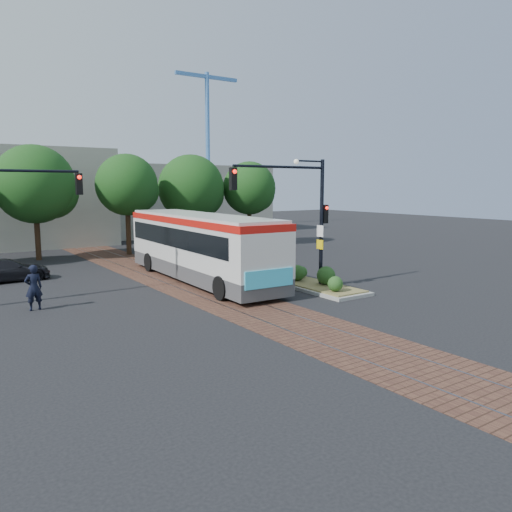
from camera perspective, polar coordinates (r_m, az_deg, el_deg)
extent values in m
plane|color=black|center=(22.50, -3.83, -4.76)|extent=(120.00, 120.00, 0.00)
cube|color=brown|center=(25.96, -8.31, -3.09)|extent=(3.60, 40.00, 0.01)
cube|color=slate|center=(25.65, -9.82, -3.24)|extent=(0.06, 40.00, 0.01)
cube|color=slate|center=(26.28, -6.84, -2.90)|extent=(0.06, 40.00, 0.01)
cylinder|color=#382314|center=(36.51, -23.69, 2.00)|extent=(0.36, 0.36, 3.12)
sphere|color=#153711|center=(36.35, -24.00, 7.51)|extent=(5.20, 5.20, 5.20)
cylinder|color=#382314|center=(37.28, -14.37, 2.74)|extent=(0.36, 0.36, 3.39)
sphere|color=#153711|center=(37.14, -14.56, 7.88)|extent=(4.40, 4.40, 4.40)
cylinder|color=#382314|center=(40.21, -7.36, 2.92)|extent=(0.36, 0.36, 2.86)
sphere|color=#153711|center=(40.05, -7.45, 7.74)|extent=(5.20, 5.20, 5.20)
cylinder|color=#382314|center=(42.01, -0.76, 3.38)|extent=(0.36, 0.36, 3.12)
sphere|color=#153711|center=(41.87, -0.77, 7.77)|extent=(4.40, 4.40, 4.40)
cube|color=#ADA899|center=(54.13, -9.01, 6.39)|extent=(18.00, 10.00, 7.00)
cylinder|color=#3F72B2|center=(60.53, -5.52, 11.82)|extent=(0.50, 0.50, 18.00)
cube|color=#3F72B2|center=(61.68, -5.64, 19.73)|extent=(8.00, 0.40, 0.40)
cube|color=#414143|center=(26.52, -6.36, -1.52)|extent=(3.14, 13.11, 0.76)
cube|color=silver|center=(26.32, -6.41, 1.52)|extent=(3.16, 13.11, 2.06)
cube|color=black|center=(26.58, -6.73, 2.28)|extent=(3.18, 11.81, 0.98)
cube|color=red|center=(26.21, -6.45, 4.11)|extent=(3.20, 13.12, 0.33)
cube|color=silver|center=(26.20, -6.46, 4.58)|extent=(3.06, 12.68, 0.15)
cube|color=black|center=(20.78, 1.27, 1.03)|extent=(1.74, 0.19, 0.98)
cube|color=#38BAE0|center=(20.83, 1.54, -2.58)|extent=(2.39, 0.14, 0.76)
cube|color=orange|center=(26.10, -2.55, 0.06)|extent=(0.22, 4.89, 1.19)
cylinder|color=black|center=(21.88, -3.93, -3.68)|extent=(0.42, 1.10, 1.09)
cylinder|color=black|center=(23.14, 1.53, -3.01)|extent=(0.42, 1.10, 1.09)
cylinder|color=black|center=(29.80, -12.00, -0.69)|extent=(0.42, 1.10, 1.09)
cylinder|color=black|center=(30.74, -7.64, -0.32)|extent=(0.42, 1.10, 1.09)
cube|color=gray|center=(24.45, 7.14, -3.59)|extent=(2.20, 5.20, 0.15)
cube|color=olive|center=(24.43, 7.15, -3.33)|extent=(1.90, 4.80, 0.08)
sphere|color=#1E4719|center=(22.93, 9.05, -3.12)|extent=(0.70, 0.70, 0.70)
sphere|color=#1E4719|center=(24.39, 8.01, -2.19)|extent=(0.90, 0.90, 0.90)
sphere|color=#1E4719|center=(25.27, 4.73, -1.89)|extent=(0.80, 0.80, 0.80)
sphere|color=#1E4719|center=(26.10, 5.23, -1.80)|extent=(0.60, 0.60, 0.60)
cylinder|color=black|center=(24.36, 7.49, 3.82)|extent=(0.18, 0.18, 6.00)
cylinder|color=black|center=(22.73, 2.82, 10.14)|extent=(5.00, 0.12, 0.12)
cube|color=black|center=(21.31, -2.63, 8.80)|extent=(0.28, 0.22, 0.95)
sphere|color=#FF190C|center=(21.19, -2.44, 9.62)|extent=(0.18, 0.18, 0.18)
cube|color=black|center=(24.48, 7.89, 4.77)|extent=(0.26, 0.20, 0.90)
sphere|color=#FF190C|center=(24.37, 8.11, 5.46)|extent=(0.16, 0.16, 0.16)
cube|color=white|center=(24.19, 7.34, 2.84)|extent=(0.04, 0.45, 0.55)
cube|color=yellow|center=(24.26, 7.32, 1.32)|extent=(0.04, 0.45, 0.45)
cylinder|color=black|center=(23.80, 6.15, 10.73)|extent=(1.60, 0.08, 0.08)
sphere|color=silver|center=(23.29, 4.62, 10.69)|extent=(0.24, 0.24, 0.24)
cylinder|color=black|center=(23.27, -25.07, 8.82)|extent=(4.50, 0.12, 0.12)
cube|color=black|center=(23.74, -19.58, 7.75)|extent=(0.28, 0.22, 0.95)
sphere|color=#FF190C|center=(23.61, -19.53, 8.49)|extent=(0.18, 0.18, 0.18)
imported|color=black|center=(21.94, -24.07, -3.31)|extent=(0.71, 0.50, 1.86)
imported|color=black|center=(29.13, -26.55, -1.45)|extent=(4.21, 1.83, 1.21)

